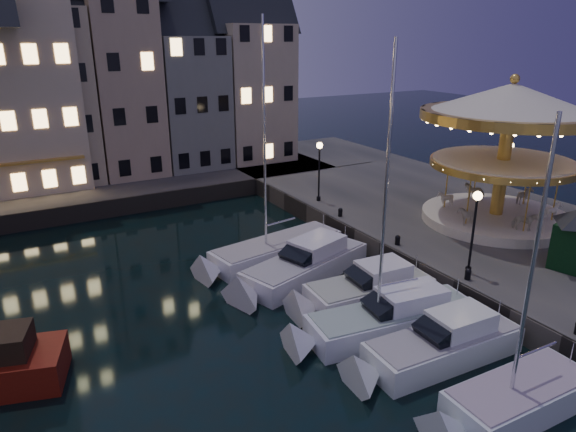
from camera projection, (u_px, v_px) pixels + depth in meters
ground at (362, 347)px, 21.45m from camera, size 160.00×160.00×0.00m
quay_east at (480, 229)px, 32.70m from camera, size 16.00×56.00×1.30m
quay_north at (63, 192)px, 40.43m from camera, size 44.00×12.00×1.30m
quaywall_e at (382, 254)px, 28.96m from camera, size 0.15×44.00×1.30m
quaywall_n at (105, 209)px, 36.45m from camera, size 48.00×0.15×1.30m
streetlamp_b at (475, 221)px, 24.31m from camera, size 0.44×0.44×4.17m
streetlamp_c at (319, 163)px, 35.37m from camera, size 0.44×0.44×4.17m
streetlamp_d at (508, 163)px, 35.33m from camera, size 0.44×0.44×4.17m
bollard_b at (468, 274)px, 24.42m from camera, size 0.30×0.30×0.57m
bollard_c at (398, 239)px, 28.52m from camera, size 0.30×0.30×0.57m
bollard_d at (340, 212)px, 33.02m from camera, size 0.30×0.30×0.57m
townhouse_nc at (45, 85)px, 39.38m from camera, size 6.82×8.00×14.80m
townhouse_nd at (120, 75)px, 41.91m from camera, size 5.50×8.00×15.80m
townhouse_ne at (185, 91)px, 44.96m from camera, size 6.16×8.00×12.80m
townhouse_nf at (248, 82)px, 47.62m from camera, size 6.82×8.00×13.80m
motorboat_a at (509, 404)px, 17.35m from camera, size 6.63×2.31×11.00m
motorboat_b at (435, 348)px, 20.25m from camera, size 7.66×2.52×2.15m
motorboat_c at (384, 320)px, 22.16m from camera, size 8.70×3.28×11.49m
motorboat_d at (362, 292)px, 24.70m from camera, size 7.27×2.84×2.15m
motorboat_e at (301, 268)px, 27.30m from camera, size 8.72×4.87×2.15m
motorboat_f at (269, 253)px, 29.47m from camera, size 9.14×3.67×12.08m
carousel at (508, 127)px, 30.21m from camera, size 10.25×10.25×8.97m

